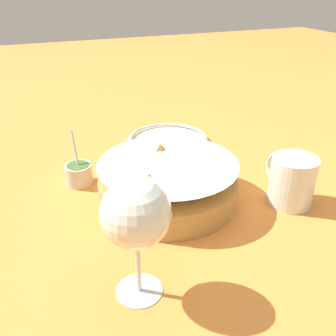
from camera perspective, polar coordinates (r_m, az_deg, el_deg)
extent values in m
plane|color=orange|center=(0.73, -0.43, -5.39)|extent=(4.00, 4.00, 0.00)
cylinder|color=#B2894C|center=(0.72, 0.00, -3.15)|extent=(0.27, 0.27, 0.05)
cone|color=white|center=(0.72, 0.00, -2.01)|extent=(0.27, 0.27, 0.08)
cylinder|color=#3D842D|center=(0.72, 0.00, -2.98)|extent=(0.20, 0.20, 0.01)
pyramid|color=#B77A38|center=(0.76, -1.16, 1.58)|extent=(0.07, 0.08, 0.06)
pyramid|color=#B77A38|center=(0.67, -2.82, -2.81)|extent=(0.10, 0.10, 0.05)
pyramid|color=#B77A38|center=(0.70, 4.72, -1.44)|extent=(0.09, 0.09, 0.05)
cylinder|color=#B7B7BC|center=(0.80, -13.41, -0.95)|extent=(0.06, 0.06, 0.04)
cylinder|color=#42702D|center=(0.80, -13.47, -0.48)|extent=(0.05, 0.05, 0.03)
cylinder|color=#B7B7BC|center=(0.79, -13.85, 1.88)|extent=(0.05, 0.01, 0.09)
cylinder|color=silver|center=(0.55, -4.39, -18.02)|extent=(0.07, 0.07, 0.00)
cylinder|color=silver|center=(0.52, -4.58, -14.46)|extent=(0.01, 0.01, 0.09)
sphere|color=silver|center=(0.47, -4.96, -6.87)|extent=(0.09, 0.09, 0.09)
sphere|color=#E5B77F|center=(0.48, -4.90, -8.00)|extent=(0.06, 0.06, 0.06)
cylinder|color=silver|center=(0.74, 18.38, -1.88)|extent=(0.08, 0.08, 0.10)
cylinder|color=orange|center=(0.75, 18.26, -2.64)|extent=(0.07, 0.07, 0.07)
torus|color=silver|center=(0.77, 16.26, -0.19)|extent=(0.07, 0.01, 0.07)
cylinder|color=silver|center=(0.98, 0.03, 4.25)|extent=(0.21, 0.21, 0.01)
torus|color=silver|center=(0.98, 0.03, 4.59)|extent=(0.21, 0.21, 0.01)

